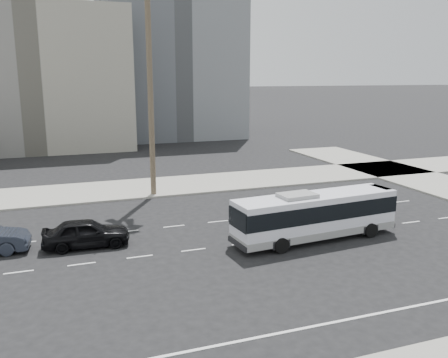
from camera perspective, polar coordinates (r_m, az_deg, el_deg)
name	(u,v)px	position (r m, az deg, el deg)	size (l,w,h in m)	color
ground	(243,244)	(27.73, 2.32, -7.78)	(700.00, 700.00, 0.00)	black
sidewalk_north	(177,185)	(41.89, -5.66, -0.75)	(120.00, 7.00, 0.15)	gray
midrise_beige_west	(33,79)	(69.13, -21.99, 11.06)	(24.00, 18.00, 18.00)	slate
midrise_gray_center	(167,53)	(78.23, -6.80, 14.84)	(20.00, 20.00, 26.00)	#565A60
civic_tower	(61,18)	(275.76, -18.98, 17.86)	(42.00, 42.00, 129.00)	silver
highrise_right	(158,25)	(261.18, -7.95, 17.89)	(26.00, 26.00, 70.00)	slate
highrise_far	(189,40)	(295.81, -4.25, 16.34)	(22.00, 22.00, 60.00)	slate
city_bus	(316,214)	(28.49, 10.94, -4.18)	(10.39, 3.15, 2.94)	silver
car_a	(86,233)	(28.10, -16.22, -6.24)	(4.80, 1.93, 1.64)	black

